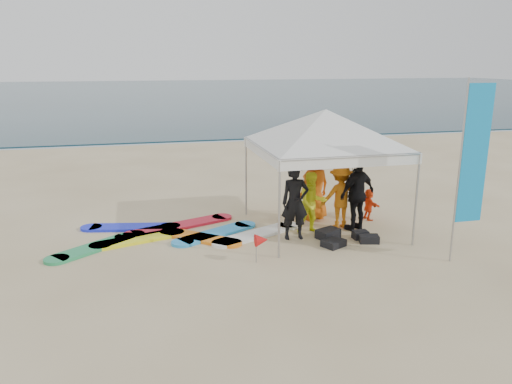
{
  "coord_description": "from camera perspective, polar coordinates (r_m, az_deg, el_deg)",
  "views": [
    {
      "loc": [
        -2.41,
        -8.45,
        4.21
      ],
      "look_at": [
        0.28,
        2.6,
        1.2
      ],
      "focal_mm": 35.0,
      "sensor_mm": 36.0,
      "label": 1
    }
  ],
  "objects": [
    {
      "name": "person_black_b",
      "position": [
        12.83,
        11.49,
        -0.19
      ],
      "size": [
        1.21,
        0.84,
        1.9
      ],
      "primitive_type": "imported",
      "rotation": [
        0.0,
        0.0,
        3.52
      ],
      "color": "black",
      "rests_on": "ground"
    },
    {
      "name": "gear_pile",
      "position": [
        12.2,
        9.9,
        -5.12
      ],
      "size": [
        1.49,
        1.14,
        0.22
      ],
      "color": "black",
      "rests_on": "ground"
    },
    {
      "name": "feather_flag",
      "position": [
        11.23,
        23.56,
        3.75
      ],
      "size": [
        0.65,
        0.04,
        3.89
      ],
      "color": "#A5A5A8",
      "rests_on": "ground"
    },
    {
      "name": "person_yellow",
      "position": [
        12.46,
        6.43,
        -1.26
      ],
      "size": [
        0.78,
        0.62,
        1.56
      ],
      "primitive_type": "imported",
      "rotation": [
        0.0,
        0.0,
        0.04
      ],
      "color": "#F3F522",
      "rests_on": "ground"
    },
    {
      "name": "person_orange_a",
      "position": [
        12.99,
        9.62,
        -0.46
      ],
      "size": [
        1.09,
        0.64,
        1.67
      ],
      "primitive_type": "imported",
      "rotation": [
        0.0,
        0.0,
        3.12
      ],
      "color": "#C46511",
      "rests_on": "ground"
    },
    {
      "name": "shoreline_foam",
      "position": [
        27.09,
        -8.46,
        5.71
      ],
      "size": [
        160.0,
        1.2,
        0.01
      ],
      "primitive_type": "cube",
      "color": "silver",
      "rests_on": "ground"
    },
    {
      "name": "person_black_a",
      "position": [
        12.0,
        4.48,
        -1.17
      ],
      "size": [
        0.69,
        0.47,
        1.83
      ],
      "primitive_type": "imported",
      "rotation": [
        0.0,
        0.0,
        -0.05
      ],
      "color": "black",
      "rests_on": "ground"
    },
    {
      "name": "person_orange_b",
      "position": [
        13.51,
        6.73,
        0.71
      ],
      "size": [
        1.06,
        0.86,
        1.88
      ],
      "primitive_type": "imported",
      "rotation": [
        0.0,
        0.0,
        3.47
      ],
      "color": "#D25E12",
      "rests_on": "ground"
    },
    {
      "name": "person_seated",
      "position": [
        13.87,
        12.76,
        -1.38
      ],
      "size": [
        0.29,
        0.81,
        0.86
      ],
      "primitive_type": "imported",
      "rotation": [
        0.0,
        0.0,
        1.61
      ],
      "color": "#FF4816",
      "rests_on": "ground"
    },
    {
      "name": "marker_pennant",
      "position": [
        10.68,
        0.65,
        -5.54
      ],
      "size": [
        0.28,
        0.28,
        0.64
      ],
      "color": "#A5A5A8",
      "rests_on": "ground"
    },
    {
      "name": "surfboard_spread",
      "position": [
        12.57,
        -9.16,
        -4.77
      ],
      "size": [
        5.83,
        2.59,
        0.07
      ],
      "color": "#FFFB1A",
      "rests_on": "ground"
    },
    {
      "name": "ground",
      "position": [
        9.74,
        2.03,
        -10.78
      ],
      "size": [
        120.0,
        120.0,
        0.0
      ],
      "primitive_type": "plane",
      "color": "beige",
      "rests_on": "ground"
    },
    {
      "name": "canopy_tent",
      "position": [
        12.4,
        8.01,
        9.3
      ],
      "size": [
        4.63,
        4.63,
        3.5
      ],
      "color": "#A5A5A8",
      "rests_on": "ground"
    },
    {
      "name": "ocean",
      "position": [
        68.62,
        -11.87,
        11.01
      ],
      "size": [
        160.0,
        84.0,
        0.08
      ],
      "primitive_type": "cube",
      "color": "#0C2633",
      "rests_on": "ground"
    }
  ]
}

